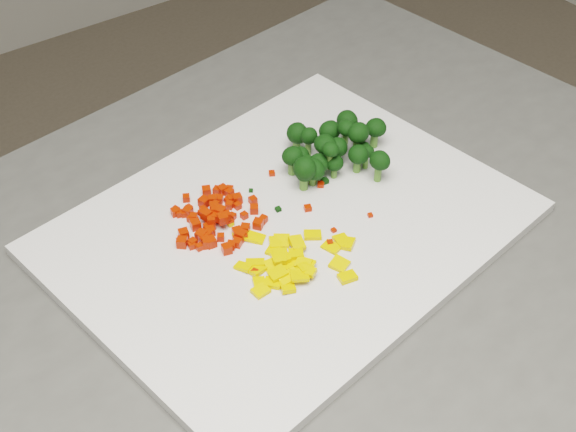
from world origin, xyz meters
TOP-DOWN VIEW (x-y plane):
  - cutting_board at (-0.13, -0.05)m, footprint 0.47×0.39m
  - carrot_pile at (-0.19, -0.00)m, footprint 0.09×0.09m
  - pepper_pile at (-0.16, -0.10)m, footprint 0.11×0.11m
  - broccoli_pile at (-0.04, 0.00)m, footprint 0.11×0.11m
  - carrot_cube_0 at (-0.14, -0.00)m, footprint 0.01×0.01m
  - carrot_cube_1 at (-0.17, 0.02)m, footprint 0.01×0.01m
  - carrot_cube_2 at (-0.20, -0.01)m, footprint 0.01×0.01m
  - carrot_cube_3 at (-0.18, -0.04)m, footprint 0.01×0.01m
  - carrot_cube_4 at (-0.22, -0.02)m, footprint 0.01×0.01m
  - carrot_cube_5 at (-0.15, -0.03)m, footprint 0.01×0.01m
  - carrot_cube_6 at (-0.21, -0.02)m, footprint 0.01×0.01m
  - carrot_cube_7 at (-0.16, 0.01)m, footprint 0.01×0.01m
  - carrot_cube_8 at (-0.17, 0.01)m, footprint 0.01×0.01m
  - carrot_cube_9 at (-0.20, 0.00)m, footprint 0.01×0.01m
  - carrot_cube_10 at (-0.18, 0.01)m, footprint 0.01×0.01m
  - carrot_cube_11 at (-0.16, -0.03)m, footprint 0.01×0.01m
  - carrot_cube_12 at (-0.18, -0.04)m, footprint 0.01×0.01m
  - carrot_cube_13 at (-0.19, 0.00)m, footprint 0.01×0.01m
  - carrot_cube_14 at (-0.20, 0.03)m, footprint 0.01×0.01m
  - carrot_cube_15 at (-0.20, -0.04)m, footprint 0.01×0.01m
  - carrot_cube_16 at (-0.21, -0.03)m, footprint 0.01×0.01m
  - carrot_cube_17 at (-0.20, -0.01)m, footprint 0.01×0.01m
  - carrot_cube_18 at (-0.18, -0.03)m, footprint 0.01×0.01m
  - carrot_cube_19 at (-0.18, -0.04)m, footprint 0.01×0.01m
  - carrot_cube_20 at (-0.19, -0.01)m, footprint 0.01×0.01m
  - carrot_cube_21 at (-0.15, 0.03)m, footprint 0.01×0.01m
  - carrot_cube_22 at (-0.16, 0.03)m, footprint 0.01×0.01m
  - carrot_cube_23 at (-0.16, 0.02)m, footprint 0.01×0.01m
  - carrot_cube_24 at (-0.21, -0.03)m, footprint 0.01×0.01m
  - carrot_cube_25 at (-0.17, -0.03)m, footprint 0.01×0.01m
  - carrot_cube_26 at (-0.16, -0.01)m, footprint 0.01×0.01m
  - carrot_cube_27 at (-0.21, 0.02)m, footprint 0.01×0.01m
  - carrot_cube_28 at (-0.16, 0.00)m, footprint 0.01×0.01m
  - carrot_cube_29 at (-0.17, 0.01)m, footprint 0.01×0.01m
  - carrot_cube_30 at (-0.19, -0.00)m, footprint 0.01×0.01m
  - carrot_cube_31 at (-0.18, 0.01)m, footprint 0.01×0.01m
  - carrot_cube_32 at (-0.17, -0.01)m, footprint 0.01×0.01m
  - carrot_cube_33 at (-0.19, -0.04)m, footprint 0.01×0.01m
  - carrot_cube_34 at (-0.19, 0.01)m, footprint 0.01×0.01m
  - carrot_cube_35 at (-0.21, -0.02)m, footprint 0.01×0.01m
  - carrot_cube_36 at (-0.16, 0.02)m, footprint 0.01×0.01m
  - carrot_cube_37 at (-0.18, -0.01)m, footprint 0.01×0.01m
  - carrot_cube_38 at (-0.16, 0.02)m, footprint 0.01×0.01m
  - carrot_cube_39 at (-0.19, -0.00)m, footprint 0.01×0.01m
  - carrot_cube_40 at (-0.19, -0.01)m, footprint 0.01×0.01m
  - carrot_cube_41 at (-0.21, 0.03)m, footprint 0.01×0.01m
  - carrot_cube_42 at (-0.23, -0.01)m, footprint 0.01×0.01m
  - carrot_cube_43 at (-0.18, -0.01)m, footprint 0.01×0.01m
  - carrot_cube_44 at (-0.20, -0.04)m, footprint 0.01×0.01m
  - carrot_cube_45 at (-0.21, -0.02)m, footprint 0.01×0.01m
  - carrot_cube_46 at (-0.16, 0.01)m, footprint 0.01×0.01m
  - carrot_cube_47 at (-0.21, 0.01)m, footprint 0.01×0.01m
  - carrot_cube_48 at (-0.20, -0.03)m, footprint 0.01×0.01m
  - carrot_cube_49 at (-0.20, -0.01)m, footprint 0.01×0.01m
  - carrot_cube_50 at (-0.19, -0.04)m, footprint 0.01×0.01m
  - carrot_cube_51 at (-0.18, 0.04)m, footprint 0.01×0.01m
  - carrot_cube_52 at (-0.18, -0.01)m, footprint 0.01×0.01m
  - carrot_cube_53 at (-0.20, -0.01)m, footprint 0.01×0.01m
  - carrot_cube_54 at (-0.21, -0.02)m, footprint 0.01×0.01m
  - carrot_cube_55 at (-0.18, -0.00)m, footprint 0.01×0.01m
  - carrot_cube_56 at (-0.22, -0.03)m, footprint 0.01×0.01m
  - carrot_cube_57 at (-0.15, -0.01)m, footprint 0.01×0.01m
  - carrot_cube_58 at (-0.21, -0.01)m, footprint 0.01×0.01m
  - carrot_cube_59 at (-0.23, -0.01)m, footprint 0.01×0.01m
  - carrot_cube_60 at (-0.21, 0.00)m, footprint 0.01×0.01m
  - carrot_cube_61 at (-0.21, -0.03)m, footprint 0.01×0.01m
  - carrot_cube_62 at (-0.21, 0.01)m, footprint 0.01×0.01m
  - carrot_cube_63 at (-0.23, -0.02)m, footprint 0.01×0.01m
  - carrot_cube_64 at (-0.21, -0.01)m, footprint 0.01×0.01m
  - carrot_cube_65 at (-0.21, -0.03)m, footprint 0.01×0.01m
  - carrot_cube_66 at (-0.20, 0.04)m, footprint 0.01×0.01m
  - carrot_cube_67 at (-0.19, 0.02)m, footprint 0.01×0.01m
  - carrot_cube_68 at (-0.18, 0.02)m, footprint 0.01×0.01m
  - carrot_cube_69 at (-0.19, -0.00)m, footprint 0.01×0.01m
  - carrot_cube_70 at (-0.22, 0.03)m, footprint 0.01×0.01m
  - carrot_cube_71 at (-0.16, 0.01)m, footprint 0.01×0.01m
  - carrot_cube_72 at (-0.23, -0.00)m, footprint 0.01×0.01m
  - carrot_cube_73 at (-0.21, 0.02)m, footprint 0.01×0.01m
  - carrot_cube_74 at (-0.21, 0.01)m, footprint 0.01×0.01m
  - carrot_cube_75 at (-0.21, 0.03)m, footprint 0.01×0.01m
  - carrot_cube_76 at (-0.21, 0.03)m, footprint 0.01×0.01m
  - carrot_cube_77 at (-0.19, 0.02)m, footprint 0.01×0.01m
  - carrot_cube_78 at (-0.17, 0.03)m, footprint 0.01×0.01m
  - carrot_cube_79 at (-0.20, 0.01)m, footprint 0.01×0.01m
  - pepper_chunk_0 at (-0.17, -0.04)m, footprint 0.02×0.02m
  - pepper_chunk_1 at (-0.17, -0.09)m, footprint 0.02×0.02m
  - pepper_chunk_2 at (-0.19, -0.07)m, footprint 0.02×0.02m
  - pepper_chunk_3 at (-0.15, -0.06)m, footprint 0.02×0.02m
  - pepper_chunk_4 at (-0.13, -0.14)m, footprint 0.02×0.01m
  - pepper_chunk_5 at (-0.16, -0.06)m, footprint 0.02×0.02m
  - pepper_chunk_6 at (-0.18, -0.08)m, footprint 0.01×0.02m
  - pepper_chunk_7 at (-0.20, -0.09)m, footprint 0.02×0.02m
  - pepper_chunk_8 at (-0.17, -0.08)m, footprint 0.02×0.02m
  - pepper_chunk_9 at (-0.12, -0.10)m, footprint 0.02×0.02m
  - pepper_chunk_10 at (-0.13, -0.07)m, footprint 0.02×0.02m
  - pepper_chunk_11 at (-0.16, -0.11)m, footprint 0.02×0.02m
  - pepper_chunk_12 at (-0.18, -0.11)m, footprint 0.02×0.02m
  - pepper_chunk_13 at (-0.16, -0.09)m, footprint 0.02×0.02m
  - pepper_chunk_14 at (-0.17, -0.08)m, footprint 0.02×0.02m
  - pepper_chunk_15 at (-0.20, -0.07)m, footprint 0.02×0.02m
  - pepper_chunk_16 at (-0.16, -0.10)m, footprint 0.02×0.02m
  - pepper_chunk_17 at (-0.11, -0.10)m, footprint 0.02×0.02m
  - pepper_chunk_18 at (-0.15, -0.08)m, footprint 0.02×0.02m
  - pepper_chunk_19 at (-0.19, -0.10)m, footprint 0.02×0.02m
  - pepper_chunk_20 at (-0.13, -0.12)m, footprint 0.02×0.02m
  - pepper_chunk_21 at (-0.18, -0.10)m, footprint 0.02×0.02m
  - pepper_chunk_22 at (-0.11, -0.10)m, footprint 0.02×0.02m
  - pepper_chunk_23 at (-0.21, -0.10)m, footprint 0.02×0.01m
  - pepper_chunk_24 at (-0.17, -0.11)m, footprint 0.02×0.02m
  - pepper_chunk_25 at (-0.18, -0.11)m, footprint 0.02×0.01m
  - pepper_chunk_26 at (-0.19, -0.08)m, footprint 0.02×0.02m
  - pepper_chunk_27 at (-0.16, -0.09)m, footprint 0.01×0.01m
  - pepper_chunk_28 at (-0.16, -0.11)m, footprint 0.01×0.01m
  - pepper_chunk_29 at (-0.16, -0.10)m, footprint 0.02×0.02m
  - pepper_chunk_30 at (-0.17, -0.07)m, footprint 0.02×0.02m
  - broccoli_floret_0 at (-0.05, -0.02)m, footprint 0.02×0.02m
  - broccoli_floret_1 at (0.00, 0.01)m, footprint 0.02×0.02m
  - broccoli_floret_2 at (-0.02, -0.02)m, footprint 0.02×0.02m
  - broccoli_floret_3 at (-0.02, 0.01)m, footprint 0.02×0.02m
  - broccoli_floret_4 at (-0.02, -0.01)m, footprint 0.03×0.03m
  - broccoli_floret_5 at (-0.08, -0.01)m, footprint 0.03×0.03m
  - broccoli_floret_6 at (-0.09, 0.01)m, footprint 0.03×0.03m
  - broccoli_floret_7 at (-0.08, 0.01)m, footprint 0.03×0.03m
  - broccoli_floret_8 at (-0.08, 0.00)m, footprint 0.02×0.02m
  - broccoli_floret_9 at (-0.05, 0.03)m, footprint 0.03×0.03m
  - broccoli_floret_10 at (-0.06, 0.04)m, footprint 0.03×0.03m
  - broccoli_floret_11 at (-0.02, -0.01)m, footprint 0.02×0.02m
  - broccoli_floret_12 at (-0.03, 0.03)m, footprint 0.03×0.03m
  - broccoli_floret_13 at (-0.03, 0.03)m, footprint 0.03×0.03m
  - broccoli_floret_14 at (-0.05, 0.01)m, footprint 0.03×0.03m
  - broccoli_floret_15 at (-0.04, 0.00)m, footprint 0.03×0.03m
  - broccoli_floret_16 at (-0.03, -0.02)m, footprint 0.03×0.03m
  - broccoli_floret_17 at (-0.00, 0.03)m, footprint 0.03×0.03m
  - broccoli_floret_18 at (-0.02, -0.05)m, footprint 0.03×0.03m
  - broccoli_floret_19 at (-0.09, -0.01)m, footprint 0.02×0.02m
  - broccoli_floret_20 at (-0.06, -0.01)m, footprint 0.02×0.02m
  - broccoli_floret_21 at (0.01, -0.00)m, footprint 0.03×0.03m
  - broccoli_floret_22 at (-0.09, -0.01)m, footprint 0.03×0.03m
  - broccoli_floret_23 at (-0.07, -0.01)m, footprint 0.03×0.03m
  - stray_bit_0 at (-0.08, 0.02)m, footprint 0.01×0.01m
  - stray_bit_1 at (-0.20, -0.08)m, footprint 0.01×0.01m
  - stray_bit_2 at (-0.07, -0.02)m, footprint 0.01×0.01m
  - stray_bit_3 at (-0.12, -0.09)m, footprint 0.01×0.01m
  - stray_bit_4 at (-0.11, -0.04)m, footprint 0.01×0.01m
  - stray_bit_5 at (-0.06, -0.08)m, footprint 0.01×0.01m
  - stray_bit_6 at (-0.13, -0.02)m, footprint 0.01×0.01m
  - stray_bit_7 at (-0.18, -0.03)m, footprint 0.01×0.01m
  - stray_bit_8 at (-0.19, -0.04)m, footprint 0.01×0.01m
  - stray_bit_9 at (-0.10, -0.08)m, footprint 0.00×0.00m
  - stray_bit_10 at (-0.23, -0.01)m, footprint 0.01×0.01m
  - stray_bit_11 at (-0.15, -0.08)m, footprint 0.01×0.01m
  - stray_bit_12 at (-0.14, 0.02)m, footprint 0.01×0.01m
  - stray_bit_13 at (-0.10, 0.02)m, footprint 0.01×0.01m
  - stray_bit_14 at (-0.07, -0.02)m, footprint 0.01×0.01m
  - stray_bit_15 at (-0.18, -0.01)m, footprint 0.01×0.01m

SIDE VIEW (x-z plane):
  - cutting_board at x=-0.13m, z-range 0.90..0.91m
  - stray_bit_12 at x=-0.14m, z-range 0.91..0.91m
  - pepper_chunk_9 at x=-0.12m, z-range 0.91..0.91m
  - pepper_chunk_27 at x=-0.16m, z-range 0.91..0.92m
  - stray_bit_11 at x=-0.15m, z-range 0.91..0.91m
  - pepper_chunk_30 at x=-0.17m, z-range 0.91..0.91m
  - pepper_chunk_6 at x=-0.18m, z-range 0.91..0.92m
  - stray_bit_9 at x=-0.10m, z-range 0.91..0.91m
  - pepper_chunk_0 at x=-0.17m, z-range 0.91..0.92m
  - stray_bit_5 at x=-0.06m, z-range 0.91..0.91m
  - pepper_chunk_2 at x=-0.19m, z-range 0.91..0.92m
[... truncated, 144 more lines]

